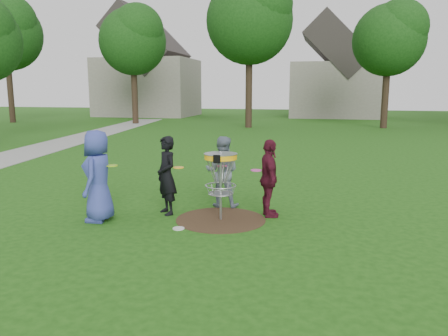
% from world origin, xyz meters
% --- Properties ---
extents(ground, '(100.00, 100.00, 0.00)m').
position_xyz_m(ground, '(0.00, 0.00, 0.00)').
color(ground, '#19470F').
rests_on(ground, ground).
extents(dirt_patch, '(1.80, 1.80, 0.01)m').
position_xyz_m(dirt_patch, '(0.00, 0.00, 0.00)').
color(dirt_patch, '#47331E').
rests_on(dirt_patch, ground).
extents(concrete_path, '(7.75, 39.92, 0.02)m').
position_xyz_m(concrete_path, '(-10.00, 8.00, 0.01)').
color(concrete_path, '#9E9E99').
rests_on(concrete_path, ground).
extents(player_blue, '(0.67, 0.94, 1.80)m').
position_xyz_m(player_blue, '(-2.34, -0.56, 0.90)').
color(player_blue, '#364194').
rests_on(player_blue, ground).
extents(player_black, '(0.69, 0.70, 1.63)m').
position_xyz_m(player_black, '(-1.19, 0.18, 0.82)').
color(player_black, black).
rests_on(player_black, ground).
extents(player_grey, '(0.78, 0.62, 1.57)m').
position_xyz_m(player_grey, '(-0.20, 1.02, 0.78)').
color(player_grey, slate).
rests_on(player_grey, ground).
extents(player_maroon, '(0.66, 1.01, 1.59)m').
position_xyz_m(player_maroon, '(0.90, 0.45, 0.80)').
color(player_maroon, '#4E1122').
rests_on(player_maroon, ground).
extents(disc_on_grass, '(0.22, 0.22, 0.02)m').
position_xyz_m(disc_on_grass, '(-0.64, -0.75, 0.01)').
color(disc_on_grass, silver).
rests_on(disc_on_grass, ground).
extents(disc_golf_basket, '(0.66, 0.67, 1.38)m').
position_xyz_m(disc_golf_basket, '(0.00, -0.00, 1.02)').
color(disc_golf_basket, '#9EA0A5').
rests_on(disc_golf_basket, ground).
extents(held_discs, '(2.94, 1.46, 0.16)m').
position_xyz_m(held_discs, '(-0.62, 0.18, 1.01)').
color(held_discs, '#A2DA18').
rests_on(held_discs, ground).
extents(tree_row, '(51.20, 17.42, 9.90)m').
position_xyz_m(tree_row, '(0.44, 20.67, 6.21)').
color(tree_row, '#38281C').
rests_on(tree_row, ground).
extents(house_row, '(44.50, 10.65, 11.62)m').
position_xyz_m(house_row, '(4.78, 33.07, 4.14)').
color(house_row, gray).
rests_on(house_row, ground).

